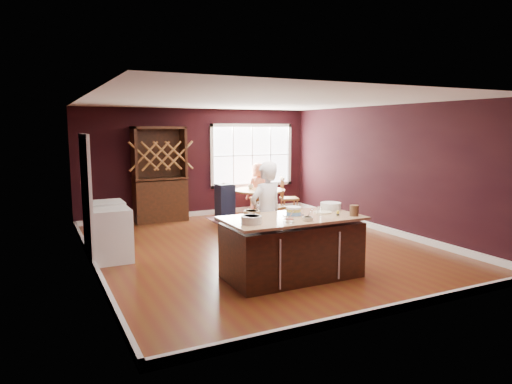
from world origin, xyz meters
TOP-DOWN VIEW (x-y plane):
  - room_shell at (0.00, 0.00)m, footprint 7.00×7.00m
  - window at (1.50, 3.47)m, footprint 2.36×0.10m
  - doorway at (-2.97, 0.60)m, footprint 0.08×1.26m
  - kitchen_island at (-0.35, -1.74)m, footprint 2.05×1.07m
  - dining_table at (1.13, 2.28)m, footprint 1.24×1.24m
  - baker at (-0.43, -1.05)m, footprint 0.70×0.55m
  - layer_cake at (-0.28, -1.65)m, footprint 0.32×0.32m
  - bowl_blue at (-1.10, -1.91)m, footprint 0.28×0.28m
  - bowl_yellow at (-0.89, -1.48)m, footprint 0.25×0.25m
  - bowl_pink at (-0.60, -2.07)m, footprint 0.15×0.15m
  - bowl_olive at (-0.31, -2.09)m, footprint 0.15×0.15m
  - drinking_glass at (0.06, -1.84)m, footprint 0.07×0.07m
  - dinner_plate at (0.23, -1.68)m, footprint 0.28×0.28m
  - white_tub at (0.52, -1.49)m, footprint 0.33×0.33m
  - stoneware_crock at (0.52, -2.09)m, footprint 0.13×0.13m
  - toy_figurine at (0.31, -1.97)m, footprint 0.05×0.05m
  - rug at (1.13, 2.28)m, footprint 2.24×1.75m
  - chair_east at (1.99, 2.32)m, footprint 0.52×0.54m
  - chair_south at (1.16, 1.48)m, footprint 0.47×0.46m
  - chair_north at (1.49, 3.04)m, footprint 0.54×0.53m
  - seated_woman at (1.37, 2.81)m, footprint 0.70×0.50m
  - high_chair at (0.33, 2.53)m, footprint 0.40×0.40m
  - toddler at (0.38, 2.63)m, footprint 0.18×0.14m
  - table_plate at (1.40, 2.22)m, footprint 0.21×0.21m
  - table_cup at (0.99, 2.49)m, footprint 0.15×0.15m
  - hutch at (-1.05, 3.22)m, footprint 1.23×0.51m
  - washer at (-2.64, 0.28)m, footprint 0.62×0.60m
  - dryer at (-2.64, 0.92)m, footprint 0.64×0.62m

SIDE VIEW (x-z plane):
  - rug at x=1.13m, z-range 0.00..0.01m
  - kitchen_island at x=-0.35m, z-range -0.02..0.90m
  - washer at x=-2.64m, z-range 0.00..0.90m
  - dryer at x=-2.64m, z-range 0.00..0.92m
  - chair_north at x=1.49m, z-range 0.00..0.93m
  - high_chair at x=0.33m, z-range 0.00..0.94m
  - chair_south at x=1.16m, z-range 0.00..0.98m
  - chair_east at x=1.99m, z-range 0.00..1.03m
  - dining_table at x=1.13m, z-range 0.16..0.91m
  - seated_woman at x=1.37m, z-range 0.00..1.35m
  - table_plate at x=1.40m, z-range 0.75..0.77m
  - table_cup at x=0.99m, z-range 0.75..0.85m
  - toddler at x=0.38m, z-range 0.68..0.94m
  - baker at x=-0.43m, z-range 0.00..1.70m
  - dinner_plate at x=0.23m, z-range 0.92..0.94m
  - bowl_pink at x=-0.60m, z-range 0.92..0.98m
  - bowl_olive at x=-0.31m, z-range 0.92..0.98m
  - toy_figurine at x=0.31m, z-range 0.92..1.00m
  - bowl_yellow at x=-0.89m, z-range 0.92..1.01m
  - bowl_blue at x=-1.10m, z-range 0.92..1.03m
  - white_tub at x=0.52m, z-range 0.92..1.03m
  - layer_cake at x=-0.28m, z-range 0.92..1.05m
  - drinking_glass at x=0.06m, z-range 0.92..1.06m
  - stoneware_crock at x=0.52m, z-range 0.92..1.08m
  - doorway at x=-2.97m, z-range -0.04..2.09m
  - hutch at x=-1.05m, z-range 0.00..2.26m
  - room_shell at x=0.00m, z-range -2.15..4.85m
  - window at x=1.50m, z-range 0.67..2.33m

